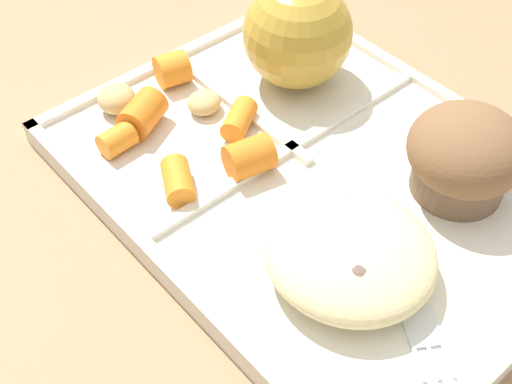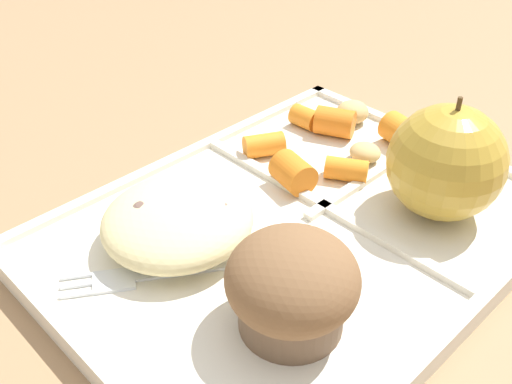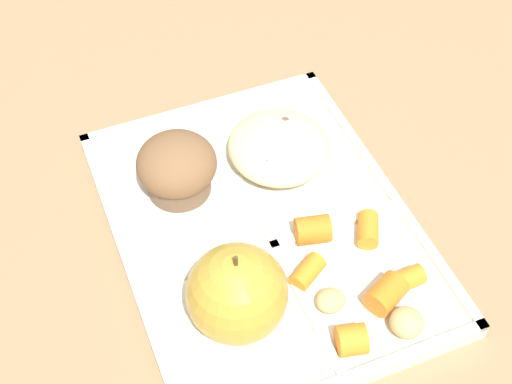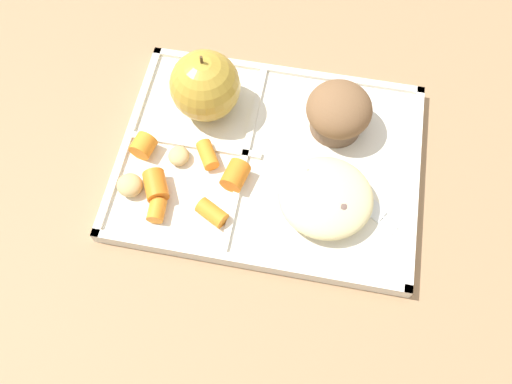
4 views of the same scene
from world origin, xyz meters
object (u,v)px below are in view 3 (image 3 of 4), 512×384
lunch_tray (263,229)px  bran_muffin (177,168)px  green_apple (237,294)px  plastic_fork (251,136)px

lunch_tray → bran_muffin: bearing=39.2°
green_apple → bran_muffin: 0.17m
lunch_tray → bran_muffin: size_ratio=4.56×
bran_muffin → plastic_fork: size_ratio=0.65×
green_apple → bran_muffin: bearing=0.0°
bran_muffin → plastic_fork: bran_muffin is taller
green_apple → bran_muffin: green_apple is taller
green_apple → plastic_fork: bearing=-24.9°
green_apple → plastic_fork: size_ratio=0.79×
lunch_tray → bran_muffin: 0.11m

